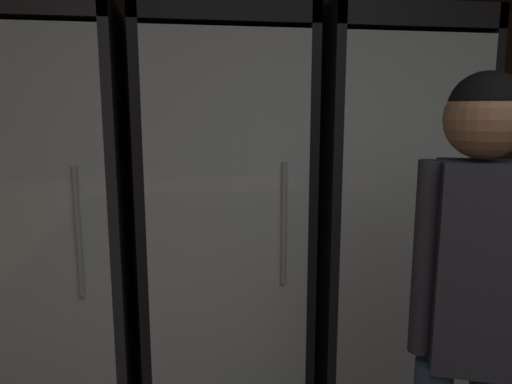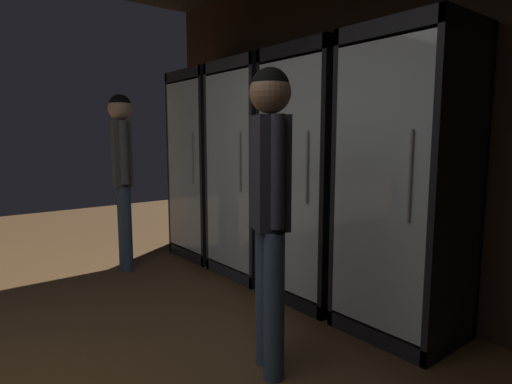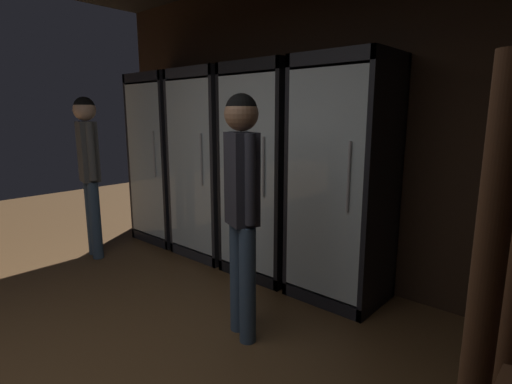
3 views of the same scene
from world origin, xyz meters
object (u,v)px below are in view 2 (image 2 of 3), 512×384
object	(u,v)px
cooler_center	(319,179)
cooler_left	(257,173)
shopper_far	(122,162)
cooler_far_left	(211,168)
cooler_right	(409,188)
shopper_near	(270,191)

from	to	relation	value
cooler_center	cooler_left	bearing A→B (deg)	179.99
cooler_left	cooler_center	bearing A→B (deg)	-0.01
cooler_left	shopper_far	distance (m)	1.28
shopper_far	cooler_far_left	bearing A→B (deg)	85.68
cooler_left	cooler_center	distance (m)	0.79
cooler_right	shopper_near	world-z (taller)	cooler_right
cooler_left	cooler_right	xyz separation A→B (m)	(1.57, -0.00, 0.00)
cooler_left	cooler_right	distance (m)	1.57
cooler_far_left	cooler_right	xyz separation A→B (m)	(2.36, -0.00, 0.00)
cooler_left	shopper_far	bearing A→B (deg)	-132.13
cooler_far_left	shopper_far	world-z (taller)	cooler_far_left
cooler_center	shopper_near	world-z (taller)	cooler_center
cooler_left	shopper_near	world-z (taller)	cooler_left
cooler_right	shopper_near	xyz separation A→B (m)	(-0.18, -1.01, 0.05)
cooler_left	cooler_far_left	bearing A→B (deg)	-179.90
cooler_center	shopper_near	size ratio (longest dim) A/B	1.20
shopper_near	cooler_far_left	bearing A→B (deg)	155.00
shopper_far	cooler_center	bearing A→B (deg)	30.00
cooler_far_left	cooler_left	size ratio (longest dim) A/B	1.00
cooler_left	cooler_center	size ratio (longest dim) A/B	1.00
cooler_far_left	cooler_center	size ratio (longest dim) A/B	1.00
shopper_near	shopper_far	world-z (taller)	shopper_far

